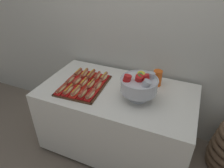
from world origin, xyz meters
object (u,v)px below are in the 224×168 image
(punch_bowl, at_px, (139,84))
(hot_dog_0, at_px, (62,89))
(buffet_table, at_px, (117,118))
(hot_dog_4, at_px, (91,95))
(hot_dog_6, at_px, (77,81))
(hot_dog_8, at_px, (91,84))
(hot_dog_1, at_px, (69,90))
(hot_dog_3, at_px, (83,93))
(hot_dog_12, at_px, (91,75))
(hot_dog_14, at_px, (104,77))
(hot_dog_5, at_px, (70,80))
(hot_dog_11, at_px, (84,74))
(hot_dog_7, at_px, (84,83))
(cup_stack, at_px, (157,78))
(hot_dog_13, at_px, (97,76))
(hot_dog_10, at_px, (78,73))
(serving_tray, at_px, (84,85))
(hot_dog_9, at_px, (98,86))
(hot_dog_2, at_px, (76,92))

(punch_bowl, bearing_deg, hot_dog_0, -165.65)
(buffet_table, xyz_separation_m, hot_dog_0, (-0.47, -0.23, 0.38))
(hot_dog_4, height_order, hot_dog_6, same)
(buffet_table, bearing_deg, hot_dog_8, -167.96)
(hot_dog_1, height_order, hot_dog_3, same)
(hot_dog_12, bearing_deg, hot_dog_14, 3.62)
(buffet_table, bearing_deg, hot_dog_5, -171.84)
(hot_dog_5, bearing_deg, hot_dog_8, 3.62)
(hot_dog_3, height_order, hot_dog_11, same)
(hot_dog_7, distance_m, hot_dog_12, 0.17)
(hot_dog_4, bearing_deg, hot_dog_14, 93.62)
(hot_dog_11, relative_size, cup_stack, 1.16)
(hot_dog_5, height_order, hot_dog_11, same)
(hot_dog_11, distance_m, hot_dog_13, 0.15)
(buffet_table, xyz_separation_m, cup_stack, (0.33, 0.24, 0.43))
(hot_dog_0, bearing_deg, hot_dog_11, 80.81)
(hot_dog_4, distance_m, hot_dog_13, 0.34)
(hot_dog_7, xyz_separation_m, cup_stack, (0.66, 0.30, 0.05))
(hot_dog_10, distance_m, hot_dog_12, 0.15)
(hot_dog_0, bearing_deg, hot_dog_14, 51.34)
(hot_dog_4, relative_size, punch_bowl, 0.49)
(serving_tray, bearing_deg, hot_dog_1, -110.83)
(hot_dog_4, xyz_separation_m, hot_dog_13, (-0.10, 0.32, -0.00))
(hot_dog_9, distance_m, hot_dog_10, 0.34)
(hot_dog_6, bearing_deg, hot_dog_9, 3.62)
(hot_dog_10, bearing_deg, hot_dog_12, 3.62)
(hot_dog_4, relative_size, cup_stack, 1.02)
(hot_dog_2, bearing_deg, hot_dog_0, -176.38)
(buffet_table, bearing_deg, hot_dog_10, 169.02)
(hot_dog_1, height_order, hot_dog_7, hot_dog_1)
(hot_dog_3, distance_m, hot_dog_8, 0.17)
(hot_dog_14, distance_m, punch_bowl, 0.47)
(buffet_table, relative_size, hot_dog_10, 9.51)
(hot_dog_1, relative_size, hot_dog_8, 0.96)
(buffet_table, bearing_deg, hot_dog_3, -138.37)
(cup_stack, bearing_deg, hot_dog_0, -149.15)
(hot_dog_7, relative_size, hot_dog_14, 1.09)
(hot_dog_3, height_order, hot_dog_12, hot_dog_12)
(serving_tray, relative_size, hot_dog_5, 3.38)
(hot_dog_3, bearing_deg, hot_dog_6, 135.89)
(hot_dog_3, height_order, hot_dog_5, same)
(hot_dog_2, height_order, hot_dog_5, hot_dog_2)
(hot_dog_12, relative_size, hot_dog_14, 1.15)
(hot_dog_12, height_order, punch_bowl, punch_bowl)
(hot_dog_12, distance_m, hot_dog_14, 0.15)
(hot_dog_7, bearing_deg, hot_dog_8, 3.62)
(hot_dog_4, height_order, hot_dog_7, hot_dog_4)
(hot_dog_8, distance_m, hot_dog_10, 0.28)
(punch_bowl, bearing_deg, hot_dog_4, -158.22)
(serving_tray, relative_size, hot_dog_0, 3.03)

